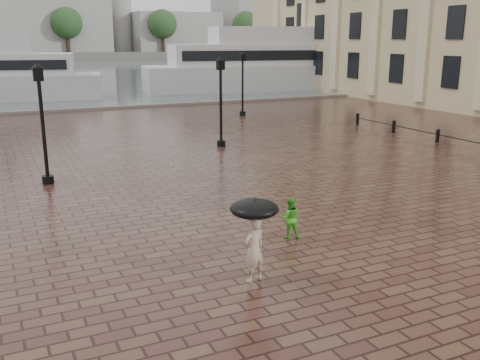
% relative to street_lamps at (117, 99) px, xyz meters
% --- Properties ---
extents(ground, '(300.00, 300.00, 0.00)m').
position_rel_street_lamps_xyz_m(ground, '(1.50, -17.50, -2.33)').
color(ground, '#3C201B').
rests_on(ground, ground).
extents(harbour_water, '(240.00, 240.00, 0.00)m').
position_rel_street_lamps_xyz_m(harbour_water, '(1.50, 74.50, -2.33)').
color(harbour_water, '#455154').
rests_on(harbour_water, ground).
extents(quay_edge, '(80.00, 0.60, 0.30)m').
position_rel_street_lamps_xyz_m(quay_edge, '(1.50, 14.50, -2.33)').
color(quay_edge, slate).
rests_on(quay_edge, ground).
extents(far_shore, '(300.00, 60.00, 2.00)m').
position_rel_street_lamps_xyz_m(far_shore, '(1.50, 142.50, -1.33)').
color(far_shore, '#4C4C47').
rests_on(far_shore, ground).
extents(distant_skyline, '(102.50, 22.00, 33.00)m').
position_rel_street_lamps_xyz_m(distant_skyline, '(49.64, 132.50, 7.13)').
color(distant_skyline, gray).
rests_on(distant_skyline, ground).
extents(far_trees, '(188.00, 8.00, 13.50)m').
position_rel_street_lamps_xyz_m(far_trees, '(1.50, 120.50, 7.09)').
color(far_trees, '#2D2119').
rests_on(far_trees, ground).
extents(street_lamps, '(21.44, 14.44, 4.40)m').
position_rel_street_lamps_xyz_m(street_lamps, '(0.00, 0.00, 0.00)').
color(street_lamps, black).
rests_on(street_lamps, ground).
extents(adult_pedestrian, '(0.63, 0.49, 1.54)m').
position_rel_street_lamps_xyz_m(adult_pedestrian, '(-1.17, -18.60, -1.55)').
color(adult_pedestrian, tan).
rests_on(adult_pedestrian, ground).
extents(child_pedestrian, '(0.69, 0.61, 1.18)m').
position_rel_street_lamps_xyz_m(child_pedestrian, '(0.97, -16.56, -1.74)').
color(child_pedestrian, green).
rests_on(child_pedestrian, ground).
extents(ferry_far, '(28.53, 10.81, 9.13)m').
position_rel_street_lamps_xyz_m(ferry_far, '(22.39, 23.69, 0.42)').
color(ferry_far, silver).
rests_on(ferry_far, ground).
extents(umbrella, '(1.10, 1.10, 1.10)m').
position_rel_street_lamps_xyz_m(umbrella, '(-1.17, -18.60, -0.58)').
color(umbrella, black).
rests_on(umbrella, ground).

